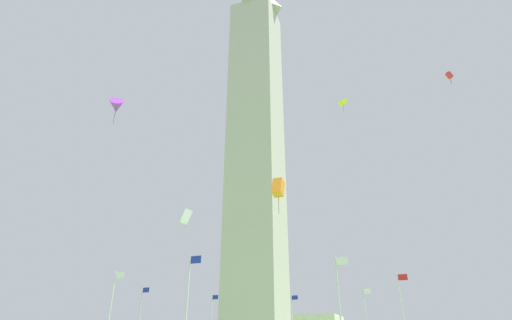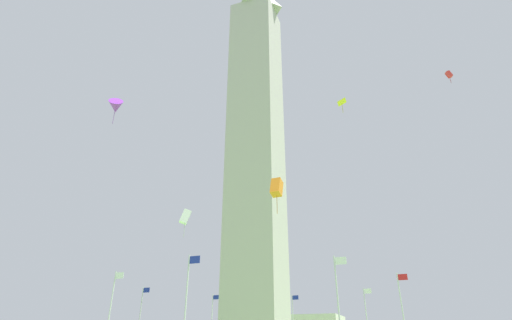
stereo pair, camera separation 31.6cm
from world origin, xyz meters
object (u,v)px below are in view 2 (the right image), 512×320
Objects in this scene: kite_red_box at (449,74)px; obelisk_monument at (256,130)px; flagpole_sw at (110,314)px; kite_orange_box at (277,188)px; flagpole_nw at (339,307)px; kite_white_box at (185,217)px; kite_purple_delta at (116,107)px; flagpole_w at (186,307)px; flagpole_ne at (367,320)px; kite_yellow_diamond at (342,103)px; flagpole_s at (140,320)px; flagpole_n at (404,314)px.

obelisk_monument is at bearing 163.08° from kite_red_box.
flagpole_sw is 3.08× the size of kite_orange_box.
obelisk_monument is at bearing 135.13° from flagpole_nw.
kite_purple_delta is (-7.94, -2.72, 12.11)m from kite_white_box.
kite_purple_delta is at bearing -160.91° from flagpole_w.
kite_yellow_diamond is (2.26, -24.43, 19.34)m from flagpole_ne.
obelisk_monument is 6.66× the size of flagpole_w.
kite_white_box is at bearing 18.91° from kite_purple_delta.
flagpole_s is 1.00× the size of flagpole_sw.
flagpole_w is (-11.75, -28.37, 0.00)m from flagpole_ne.
flagpole_n is 23.50m from flagpole_w.
flagpole_n is at bearing 78.38° from kite_yellow_diamond.
flagpole_ne is 3.56× the size of kite_white_box.
kite_red_box is (25.15, 8.95, 23.53)m from flagpole_w.
flagpole_nw is at bearing -163.05° from kite_red_box.
obelisk_monument is 30.75m from flagpole_w.
obelisk_monument is 42.93× the size of kite_yellow_diamond.
obelisk_monument reaches higher than flagpole_sw.
flagpole_n is 1.00× the size of flagpole_s.
kite_orange_box is (-3.19, -30.01, 8.76)m from flagpole_ne.
flagpole_s is 3.56× the size of kite_white_box.
kite_purple_delta is 1.02× the size of kite_orange_box.
flagpole_sw is 1.00× the size of flagpole_w.
flagpole_n is at bearing -67.50° from flagpole_ne.
kite_white_box is 14.73m from kite_purple_delta.
kite_white_box is (-0.64, -0.25, 7.67)m from flagpole_w.
kite_white_box is (-12.39, -28.62, 7.67)m from flagpole_ne.
flagpole_w is 7.70m from kite_white_box.
obelisk_monument is 6.66× the size of flagpole_ne.
obelisk_monument is 6.66× the size of flagpole_n.
kite_yellow_diamond reaches higher than flagpole_w.
flagpole_nw is 3.03× the size of kite_purple_delta.
kite_orange_box is at bearing -113.81° from flagpole_n.
flagpole_nw is at bearing 22.50° from flagpole_w.
flagpole_w is at bearing -160.41° from kite_red_box.
flagpole_n is at bearing 0.00° from obelisk_monument.
flagpole_sw and flagpole_w have the same top height.
kite_yellow_diamond is (14.06, -12.68, -6.53)m from obelisk_monument.
flagpole_ne and flagpole_s have the same top height.
kite_orange_box reaches higher than flagpole_nw.
flagpole_sw is at bearing -134.87° from obelisk_monument.
flagpole_s is (-16.56, 0.00, -25.87)m from obelisk_monument.
kite_orange_box is (25.18, -18.26, 8.76)m from flagpole_s.
kite_red_box is (36.90, 4.08, 23.53)m from flagpole_sw.
flagpole_w is (-16.62, -16.62, 0.00)m from flagpole_n.
flagpole_ne is at bearing 112.50° from flagpole_n.
flagpole_nw is (23.50, -0.00, 0.00)m from flagpole_sw.
kite_red_box reaches higher than flagpole_w.
flagpole_sw is at bearing 180.00° from flagpole_nw.
kite_orange_box is 13.14m from kite_yellow_diamond.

